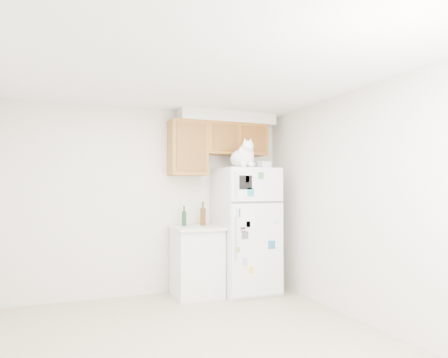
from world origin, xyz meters
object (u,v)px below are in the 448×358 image
refrigerator (246,230)px  storage_box_back (259,165)px  base_counter (197,261)px  cat (244,157)px  bottle_green (184,216)px  storage_box_front (264,165)px  bottle_amber (203,213)px

refrigerator → storage_box_back: storage_box_back is taller
base_counter → cat: size_ratio=1.71×
cat → refrigerator: bearing=57.3°
base_counter → bottle_green: bottle_green is taller
storage_box_front → bottle_amber: storage_box_front is taller
refrigerator → cat: bearing=-122.7°
cat → storage_box_front: bearing=7.3°
cat → base_counter: bearing=154.7°
storage_box_front → bottle_amber: bearing=147.2°
storage_box_back → bottle_amber: 1.04m
refrigerator → storage_box_back: bearing=9.0°
refrigerator → bottle_amber: bearing=162.4°
refrigerator → bottle_amber: (-0.57, 0.18, 0.23)m
refrigerator → base_counter: refrigerator is taller
storage_box_back → storage_box_front: size_ratio=1.20×
bottle_green → storage_box_back: bearing=-8.9°
base_counter → storage_box_front: storage_box_front is taller
base_counter → cat: 1.51m
base_counter → cat: bearing=-25.3°
storage_box_back → cat: bearing=-160.0°
base_counter → storage_box_front: bearing=-14.1°
storage_box_back → bottle_amber: size_ratio=0.55×
storage_box_back → bottle_green: bearing=157.0°
storage_box_front → storage_box_back: bearing=78.1°
bottle_green → storage_box_front: bearing=-18.6°
storage_box_back → storage_box_front: 0.19m
bottle_green → base_counter: bearing=-41.6°
refrigerator → bottle_green: refrigerator is taller
refrigerator → storage_box_back: (0.21, 0.03, 0.90)m
base_counter → storage_box_back: bearing=-2.5°
storage_box_front → base_counter: bearing=156.2°
base_counter → bottle_amber: bottle_amber is taller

